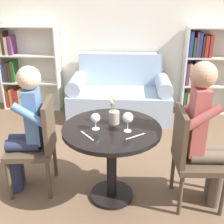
{
  "coord_description": "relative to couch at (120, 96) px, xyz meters",
  "views": [
    {
      "loc": [
        0.14,
        -2.13,
        1.77
      ],
      "look_at": [
        0.0,
        0.05,
        0.84
      ],
      "focal_mm": 45.0,
      "sensor_mm": 36.0,
      "label": 1
    }
  ],
  "objects": [
    {
      "name": "person_left",
      "position": [
        -0.78,
        -1.83,
        0.34
      ],
      "size": [
        0.44,
        0.37,
        1.21
      ],
      "rotation": [
        0.0,
        0.0,
        -1.48
      ],
      "color": "#282D47",
      "rests_on": "ground_plane"
    },
    {
      "name": "flower_vase",
      "position": [
        0.01,
        -1.83,
        0.48
      ],
      "size": [
        0.09,
        0.09,
        0.24
      ],
      "color": "#9E9384",
      "rests_on": "round_table"
    },
    {
      "name": "bookshelf_right",
      "position": [
        1.3,
        0.27,
        0.36
      ],
      "size": [
        0.93,
        0.28,
        1.32
      ],
      "color": "silver",
      "rests_on": "ground_plane"
    },
    {
      "name": "back_wall",
      "position": [
        0.0,
        0.43,
        1.04
      ],
      "size": [
        5.2,
        0.05,
        2.7
      ],
      "color": "silver",
      "rests_on": "ground_plane"
    },
    {
      "name": "wine_glass_left",
      "position": [
        -0.13,
        -1.96,
        0.5
      ],
      "size": [
        0.08,
        0.08,
        0.14
      ],
      "color": "white",
      "rests_on": "round_table"
    },
    {
      "name": "chair_right",
      "position": [
        0.69,
        -1.94,
        0.18
      ],
      "size": [
        0.44,
        0.44,
        0.9
      ],
      "rotation": [
        0.0,
        0.0,
        1.61
      ],
      "color": "#473828",
      "rests_on": "ground_plane"
    },
    {
      "name": "round_table",
      "position": [
        0.0,
        -1.92,
        0.24
      ],
      "size": [
        0.85,
        0.85,
        0.72
      ],
      "color": "black",
      "rests_on": "ground_plane"
    },
    {
      "name": "knife_left_setting",
      "position": [
        -0.19,
        -2.08,
        0.41
      ],
      "size": [
        0.13,
        0.15,
        0.0
      ],
      "color": "silver",
      "rests_on": "round_table"
    },
    {
      "name": "chair_left",
      "position": [
        -0.69,
        -1.82,
        0.18
      ],
      "size": [
        0.46,
        0.46,
        0.9
      ],
      "rotation": [
        0.0,
        0.0,
        -1.48
      ],
      "color": "#473828",
      "rests_on": "ground_plane"
    },
    {
      "name": "couch",
      "position": [
        0.0,
        0.0,
        0.0
      ],
      "size": [
        1.5,
        0.8,
        0.92
      ],
      "color": "#9EB2C6",
      "rests_on": "ground_plane"
    },
    {
      "name": "wine_glass_right",
      "position": [
        0.14,
        -1.98,
        0.53
      ],
      "size": [
        0.09,
        0.09,
        0.17
      ],
      "color": "white",
      "rests_on": "round_table"
    },
    {
      "name": "person_right",
      "position": [
        0.78,
        -1.93,
        0.38
      ],
      "size": [
        0.43,
        0.35,
        1.3
      ],
      "rotation": [
        0.0,
        0.0,
        1.61
      ],
      "color": "brown",
      "rests_on": "ground_plane"
    },
    {
      "name": "ground_plane",
      "position": [
        0.0,
        -1.92,
        -0.31
      ],
      "size": [
        16.0,
        16.0,
        0.0
      ],
      "primitive_type": "plane",
      "color": "brown"
    },
    {
      "name": "bookshelf_left",
      "position": [
        -1.55,
        0.27,
        0.32
      ],
      "size": [
        0.93,
        0.28,
        1.32
      ],
      "color": "silver",
      "rests_on": "ground_plane"
    },
    {
      "name": "fork_left_setting",
      "position": [
        0.2,
        -2.07,
        0.41
      ],
      "size": [
        0.16,
        0.12,
        0.0
      ],
      "color": "silver",
      "rests_on": "round_table"
    }
  ]
}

